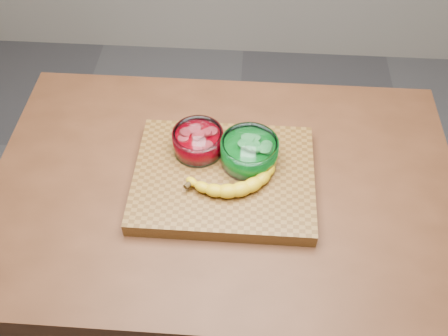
{
  "coord_description": "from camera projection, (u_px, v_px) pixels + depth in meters",
  "views": [
    {
      "loc": [
        0.05,
        -0.78,
        1.9
      ],
      "look_at": [
        0.0,
        0.0,
        0.96
      ],
      "focal_mm": 40.0,
      "sensor_mm": 36.0,
      "label": 1
    }
  ],
  "objects": [
    {
      "name": "bowl_green",
      "position": [
        249.0,
        152.0,
        1.24
      ],
      "size": [
        0.14,
        0.14,
        0.07
      ],
      "color": "white",
      "rests_on": "cutting_board"
    },
    {
      "name": "ground",
      "position": [
        224.0,
        324.0,
        1.97
      ],
      "size": [
        3.5,
        3.5,
        0.0
      ],
      "primitive_type": "plane",
      "color": "#545458",
      "rests_on": "ground"
    },
    {
      "name": "cutting_board",
      "position": [
        224.0,
        178.0,
        1.26
      ],
      "size": [
        0.45,
        0.35,
        0.04
      ],
      "primitive_type": "cube",
      "color": "brown",
      "rests_on": "counter"
    },
    {
      "name": "bowl_red",
      "position": [
        198.0,
        141.0,
        1.27
      ],
      "size": [
        0.13,
        0.13,
        0.06
      ],
      "color": "white",
      "rests_on": "cutting_board"
    },
    {
      "name": "banana",
      "position": [
        233.0,
        175.0,
        1.22
      ],
      "size": [
        0.26,
        0.16,
        0.04
      ],
      "primitive_type": null,
      "color": "gold",
      "rests_on": "cutting_board"
    },
    {
      "name": "counter",
      "position": [
        224.0,
        268.0,
        1.62
      ],
      "size": [
        1.2,
        0.8,
        0.9
      ],
      "primitive_type": "cube",
      "color": "#522C18",
      "rests_on": "ground"
    }
  ]
}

